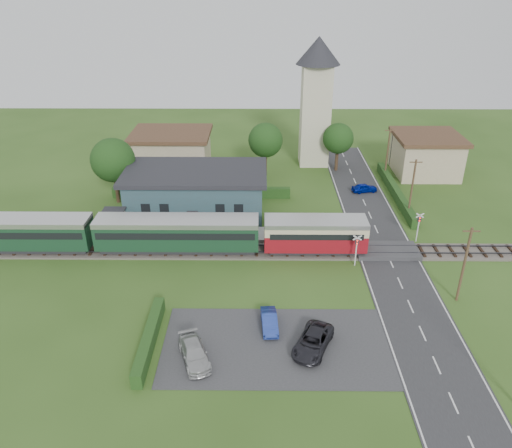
{
  "coord_description": "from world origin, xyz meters",
  "views": [
    {
      "loc": [
        -2.73,
        -41.3,
        25.32
      ],
      "look_at": [
        -3.11,
        4.0,
        2.16
      ],
      "focal_mm": 35.0,
      "sensor_mm": 36.0,
      "label": 1
    }
  ],
  "objects_px": {
    "car_park_dark": "(313,342)",
    "pedestrian_near": "(276,228)",
    "crossing_signal_far": "(419,223)",
    "car_park_silver": "(194,353)",
    "car_on_road": "(364,188)",
    "train": "(145,233)",
    "house_east": "(426,154)",
    "house_west": "(172,151)",
    "crossing_signal_near": "(357,246)",
    "church_tower": "(316,93)",
    "car_park_blue": "(269,321)",
    "station_building": "(196,192)",
    "pedestrian_far": "(134,225)",
    "equipment_hut": "(114,222)"
  },
  "relations": [
    {
      "from": "crossing_signal_near",
      "to": "car_park_blue",
      "type": "xyz_separation_m",
      "value": [
        -8.34,
        -9.47,
        -1.49
      ]
    },
    {
      "from": "house_west",
      "to": "pedestrian_near",
      "type": "relative_size",
      "value": 6.44
    },
    {
      "from": "pedestrian_far",
      "to": "church_tower",
      "type": "bearing_deg",
      "value": -36.62
    },
    {
      "from": "house_west",
      "to": "crossing_signal_near",
      "type": "xyz_separation_m",
      "value": [
        21.4,
        -25.41,
        -0.65
      ]
    },
    {
      "from": "house_east",
      "to": "pedestrian_near",
      "type": "bearing_deg",
      "value": -137.44
    },
    {
      "from": "crossing_signal_far",
      "to": "car_park_silver",
      "type": "height_order",
      "value": "crossing_signal_far"
    },
    {
      "from": "church_tower",
      "to": "car_park_dark",
      "type": "xyz_separation_m",
      "value": [
        -3.75,
        -40.33,
        -9.5
      ]
    },
    {
      "from": "car_on_road",
      "to": "car_park_silver",
      "type": "xyz_separation_m",
      "value": [
        -17.98,
        -30.91,
        0.1
      ]
    },
    {
      "from": "church_tower",
      "to": "car_on_road",
      "type": "xyz_separation_m",
      "value": [
        5.56,
        -10.73,
        -9.63
      ]
    },
    {
      "from": "crossing_signal_near",
      "to": "crossing_signal_far",
      "type": "xyz_separation_m",
      "value": [
        7.2,
        4.8,
        0.0
      ]
    },
    {
      "from": "crossing_signal_far",
      "to": "train",
      "type": "bearing_deg",
      "value": -175.05
    },
    {
      "from": "train",
      "to": "car_park_blue",
      "type": "xyz_separation_m",
      "value": [
        12.1,
        -11.88,
        -1.53
      ]
    },
    {
      "from": "car_park_dark",
      "to": "car_park_silver",
      "type": "bearing_deg",
      "value": -148.06
    },
    {
      "from": "crossing_signal_far",
      "to": "car_park_dark",
      "type": "relative_size",
      "value": 0.7
    },
    {
      "from": "house_east",
      "to": "equipment_hut",
      "type": "bearing_deg",
      "value": -153.68
    },
    {
      "from": "car_park_dark",
      "to": "pedestrian_near",
      "type": "relative_size",
      "value": 2.78
    },
    {
      "from": "crossing_signal_near",
      "to": "church_tower",
      "type": "bearing_deg",
      "value": 92.82
    },
    {
      "from": "station_building",
      "to": "crossing_signal_near",
      "type": "bearing_deg",
      "value": -34.81
    },
    {
      "from": "train",
      "to": "crossing_signal_far",
      "type": "height_order",
      "value": "train"
    },
    {
      "from": "train",
      "to": "car_park_silver",
      "type": "relative_size",
      "value": 10.1
    },
    {
      "from": "car_on_road",
      "to": "car_park_dark",
      "type": "relative_size",
      "value": 0.69
    },
    {
      "from": "train",
      "to": "crossing_signal_far",
      "type": "relative_size",
      "value": 13.18
    },
    {
      "from": "car_on_road",
      "to": "train",
      "type": "bearing_deg",
      "value": 108.85
    },
    {
      "from": "car_park_silver",
      "to": "crossing_signal_far",
      "type": "bearing_deg",
      "value": 20.57
    },
    {
      "from": "crossing_signal_far",
      "to": "car_park_dark",
      "type": "height_order",
      "value": "crossing_signal_far"
    },
    {
      "from": "car_park_blue",
      "to": "crossing_signal_far",
      "type": "bearing_deg",
      "value": 38.3
    },
    {
      "from": "church_tower",
      "to": "car_park_silver",
      "type": "distance_m",
      "value": 44.48
    },
    {
      "from": "church_tower",
      "to": "crossing_signal_far",
      "type": "bearing_deg",
      "value": -69.98
    },
    {
      "from": "house_west",
      "to": "car_park_dark",
      "type": "distance_m",
      "value": 40.77
    },
    {
      "from": "station_building",
      "to": "pedestrian_near",
      "type": "distance_m",
      "value": 11.07
    },
    {
      "from": "church_tower",
      "to": "pedestrian_near",
      "type": "bearing_deg",
      "value": -104.43
    },
    {
      "from": "car_on_road",
      "to": "crossing_signal_far",
      "type": "bearing_deg",
      "value": -179.72
    },
    {
      "from": "house_east",
      "to": "pedestrian_near",
      "type": "height_order",
      "value": "house_east"
    },
    {
      "from": "house_west",
      "to": "car_park_silver",
      "type": "relative_size",
      "value": 2.52
    },
    {
      "from": "station_building",
      "to": "car_on_road",
      "type": "height_order",
      "value": "station_building"
    },
    {
      "from": "equipment_hut",
      "to": "pedestrian_far",
      "type": "relative_size",
      "value": 1.33
    },
    {
      "from": "car_park_silver",
      "to": "church_tower",
      "type": "bearing_deg",
      "value": 53.33
    },
    {
      "from": "pedestrian_near",
      "to": "church_tower",
      "type": "bearing_deg",
      "value": -97.66
    },
    {
      "from": "car_park_silver",
      "to": "pedestrian_far",
      "type": "height_order",
      "value": "pedestrian_far"
    },
    {
      "from": "equipment_hut",
      "to": "crossing_signal_near",
      "type": "xyz_separation_m",
      "value": [
        24.4,
        -5.61,
        0.39
      ]
    },
    {
      "from": "crossing_signal_near",
      "to": "pedestrian_near",
      "type": "relative_size",
      "value": 1.96
    },
    {
      "from": "station_building",
      "to": "car_park_silver",
      "type": "distance_m",
      "value": 24.85
    },
    {
      "from": "station_building",
      "to": "pedestrian_far",
      "type": "distance_m",
      "value": 8.43
    },
    {
      "from": "house_west",
      "to": "crossing_signal_near",
      "type": "distance_m",
      "value": 33.22
    },
    {
      "from": "equipment_hut",
      "to": "car_park_blue",
      "type": "relative_size",
      "value": 0.74
    },
    {
      "from": "house_west",
      "to": "house_east",
      "type": "relative_size",
      "value": 1.23
    },
    {
      "from": "car_park_blue",
      "to": "house_east",
      "type": "bearing_deg",
      "value": 52.8
    },
    {
      "from": "crossing_signal_near",
      "to": "car_on_road",
      "type": "height_order",
      "value": "crossing_signal_near"
    },
    {
      "from": "house_east",
      "to": "car_on_road",
      "type": "xyz_separation_m",
      "value": [
        -9.44,
        -6.73,
        -2.2
      ]
    },
    {
      "from": "equipment_hut",
      "to": "train",
      "type": "xyz_separation_m",
      "value": [
        3.96,
        -3.2,
        0.43
      ]
    }
  ]
}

